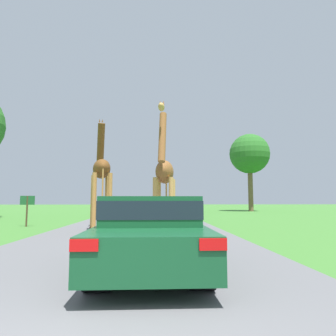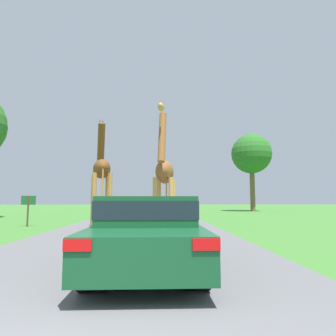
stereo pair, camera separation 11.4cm
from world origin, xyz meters
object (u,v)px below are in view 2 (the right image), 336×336
(car_queue_right, at_px, (172,206))
(car_queue_left, at_px, (158,208))
(giraffe_near_road, at_px, (164,174))
(tree_left_edge, at_px, (251,154))
(sign_post, at_px, (28,205))
(car_lead_maroon, at_px, (147,231))
(giraffe_companion, at_px, (101,172))

(car_queue_right, relative_size, car_queue_left, 1.05)
(giraffe_near_road, height_order, car_queue_left, giraffe_near_road)
(tree_left_edge, xyz_separation_m, sign_post, (-17.26, -18.42, -5.45))
(car_lead_maroon, distance_m, tree_left_edge, 30.48)
(sign_post, bearing_deg, car_lead_maroon, -56.80)
(giraffe_near_road, bearing_deg, car_queue_left, -81.37)
(car_lead_maroon, bearing_deg, giraffe_near_road, 85.61)
(car_queue_left, bearing_deg, giraffe_companion, -109.89)
(car_queue_right, bearing_deg, tree_left_edge, 26.06)
(car_lead_maroon, xyz_separation_m, car_queue_left, (0.34, 14.10, 0.05))
(tree_left_edge, relative_size, sign_post, 5.90)
(tree_left_edge, bearing_deg, car_lead_maroon, -111.83)
(giraffe_companion, bearing_deg, car_queue_right, 63.02)
(car_queue_right, relative_size, tree_left_edge, 0.53)
(car_queue_left, bearing_deg, sign_post, -143.77)
(tree_left_edge, bearing_deg, giraffe_companion, -122.81)
(tree_left_edge, bearing_deg, car_queue_right, -153.94)
(car_lead_maroon, height_order, car_queue_left, car_queue_left)
(giraffe_companion, bearing_deg, car_queue_left, 56.94)
(giraffe_near_road, height_order, car_lead_maroon, giraffe_near_road)
(car_lead_maroon, height_order, tree_left_edge, tree_left_edge)
(giraffe_companion, xyz_separation_m, sign_post, (-3.95, 2.22, -1.46))
(giraffe_companion, height_order, car_lead_maroon, giraffe_companion)
(car_queue_right, xyz_separation_m, car_queue_left, (-1.43, -9.10, 0.04))
(car_lead_maroon, relative_size, sign_post, 2.81)
(car_queue_left, relative_size, tree_left_edge, 0.51)
(sign_post, bearing_deg, tree_left_edge, 46.87)
(giraffe_near_road, bearing_deg, giraffe_companion, -2.13)
(giraffe_companion, xyz_separation_m, car_queue_right, (3.95, 16.06, -1.77))
(car_queue_right, height_order, tree_left_edge, tree_left_edge)
(giraffe_companion, relative_size, sign_post, 3.43)
(car_queue_right, distance_m, sign_post, 15.94)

